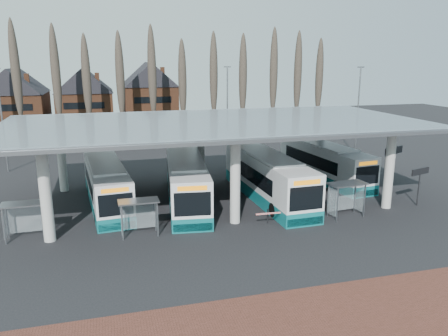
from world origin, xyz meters
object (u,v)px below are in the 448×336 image
object	(u,v)px
bus_1	(186,182)
bus_3	(324,162)
bus_0	(106,185)
shelter_1	(139,209)
shelter_2	(346,192)
bus_2	(267,178)
shelter_0	(24,212)

from	to	relation	value
bus_1	bus_3	bearing A→B (deg)	20.59
bus_0	shelter_1	bearing A→B (deg)	-79.70
bus_1	shelter_2	xyz separation A→B (m)	(10.39, -6.11, 0.15)
shelter_1	bus_1	bearing A→B (deg)	53.39
bus_2	shelter_2	xyz separation A→B (m)	(3.91, -5.39, 0.10)
bus_1	shelter_0	bearing A→B (deg)	-151.11
bus_3	shelter_1	xyz separation A→B (m)	(-17.75, -9.14, 0.12)
bus_2	shelter_2	distance (m)	6.66
bus_0	bus_3	distance (m)	19.81
bus_1	shelter_0	size ratio (longest dim) A/B	5.03
shelter_1	shelter_2	distance (m)	14.50
bus_0	bus_2	bearing A→B (deg)	-13.79
shelter_0	shelter_1	xyz separation A→B (m)	(6.93, -1.25, -0.02)
shelter_2	bus_2	bearing A→B (deg)	119.55
bus_3	bus_1	bearing A→B (deg)	-172.34
bus_0	shelter_0	bearing A→B (deg)	-136.89
bus_2	shelter_0	xyz separation A→B (m)	(-17.52, -3.79, 0.00)
bus_1	bus_2	distance (m)	6.52
bus_2	bus_3	xyz separation A→B (m)	(7.17, 4.10, -0.13)
bus_1	bus_2	xyz separation A→B (m)	(6.48, -0.72, 0.06)
bus_0	shelter_0	xyz separation A→B (m)	(-5.00, -5.65, 0.17)
bus_3	shelter_1	world-z (taller)	bus_3
bus_0	bus_2	size ratio (longest dim) A/B	0.91
shelter_0	bus_0	bearing A→B (deg)	47.30
bus_0	bus_3	xyz separation A→B (m)	(19.69, 2.24, 0.04)
bus_0	bus_3	size ratio (longest dim) A/B	0.97
shelter_0	bus_1	bearing A→B (deg)	21.04
bus_0	shelter_2	world-z (taller)	bus_0
shelter_0	shelter_2	world-z (taller)	shelter_2
bus_1	shelter_2	size ratio (longest dim) A/B	4.58
shelter_0	shelter_1	distance (m)	7.05
shelter_0	shelter_2	xyz separation A→B (m)	(21.43, -1.60, 0.10)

